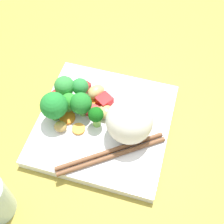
{
  "coord_description": "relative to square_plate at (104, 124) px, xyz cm",
  "views": [
    {
      "loc": [
        -9.89,
        32.45,
        55.42
      ],
      "look_at": [
        -1.38,
        -1.29,
        3.91
      ],
      "focal_mm": 51.66,
      "sensor_mm": 36.0,
      "label": 1
    }
  ],
  "objects": [
    {
      "name": "chicken_piece_1",
      "position": [
        3.11,
        -5.66,
        2.33
      ],
      "size": [
        4.66,
        4.91,
        2.75
      ],
      "primitive_type": "ellipsoid",
      "rotation": [
        0.0,
        0.0,
        4.08
      ],
      "color": "tan",
      "rests_on": "square_plate"
    },
    {
      "name": "broccoli_floret_3",
      "position": [
        1.19,
        0.84,
        3.8
      ],
      "size": [
        2.96,
        2.96,
        4.75
      ],
      "color": "#78BF4D",
      "rests_on": "square_plate"
    },
    {
      "name": "carrot_slice_1",
      "position": [
        4.19,
        2.99,
        1.23
      ],
      "size": [
        3.14,
        3.14,
        0.55
      ],
      "primitive_type": "cylinder",
      "rotation": [
        0.0,
        0.0,
        3.43
      ],
      "color": "orange",
      "rests_on": "square_plate"
    },
    {
      "name": "broccoli_floret_2",
      "position": [
        7.25,
        -1.12,
        3.51
      ],
      "size": [
        3.32,
        3.32,
        4.6
      ],
      "color": "#64A347",
      "rests_on": "square_plate"
    },
    {
      "name": "pepper_chunk_3",
      "position": [
        0.88,
        -4.02,
        2.09
      ],
      "size": [
        3.75,
        3.79,
        2.27
      ],
      "primitive_type": "cube",
      "rotation": [
        0.0,
        0.0,
        2.53
      ],
      "color": "red",
      "rests_on": "square_plate"
    },
    {
      "name": "carrot_slice_0",
      "position": [
        3.88,
        -2.78,
        1.26
      ],
      "size": [
        3.35,
        3.35,
        0.62
      ],
      "primitive_type": "cylinder",
      "rotation": [
        0.0,
        0.0,
        4.86
      ],
      "color": "orange",
      "rests_on": "square_plate"
    },
    {
      "name": "square_plate",
      "position": [
        0.0,
        0.0,
        0.0
      ],
      "size": [
        26.27,
        26.27,
        1.91
      ],
      "primitive_type": "cube",
      "rotation": [
        0.0,
        0.0,
        -0.03
      ],
      "color": "white",
      "rests_on": "ground_plane"
    },
    {
      "name": "chicken_piece_0",
      "position": [
        0.07,
        -1.63,
        2.0
      ],
      "size": [
        4.4,
        4.34,
        2.09
      ],
      "primitive_type": "ellipsoid",
      "rotation": [
        0.0,
        0.0,
        5.76
      ],
      "color": "tan",
      "rests_on": "square_plate"
    },
    {
      "name": "broccoli_floret_0",
      "position": [
        4.67,
        -0.9,
        4.18
      ],
      "size": [
        4.29,
        4.29,
        5.49
      ],
      "color": "#79C05B",
      "rests_on": "square_plate"
    },
    {
      "name": "pepper_chunk_0",
      "position": [
        2.22,
        -1.43,
        1.65
      ],
      "size": [
        3.08,
        2.85,
        1.39
      ],
      "primitive_type": "cube",
      "rotation": [
        0.0,
        0.0,
        6.08
      ],
      "color": "red",
      "rests_on": "square_plate"
    },
    {
      "name": "ground_plane",
      "position": [
        0.0,
        0.0,
        -1.95
      ],
      "size": [
        110.0,
        110.0,
        2.0
      ],
      "primitive_type": "cube",
      "color": "olive"
    },
    {
      "name": "pepper_chunk_1",
      "position": [
        10.92,
        -2.54,
        1.84
      ],
      "size": [
        3.4,
        3.52,
        1.76
      ],
      "primitive_type": "cube",
      "rotation": [
        0.0,
        0.0,
        1.01
      ],
      "color": "red",
      "rests_on": "square_plate"
    },
    {
      "name": "broccoli_floret_5",
      "position": [
        9.2,
        1.43,
        5.05
      ],
      "size": [
        5.23,
        5.23,
        7.0
      ],
      "color": "#5D953C",
      "rests_on": "square_plate"
    },
    {
      "name": "chicken_piece_2",
      "position": [
        7.59,
        3.61,
        1.77
      ],
      "size": [
        2.61,
        2.49,
        1.63
      ],
      "primitive_type": "ellipsoid",
      "rotation": [
        0.0,
        0.0,
        6.23
      ],
      "color": "tan",
      "rests_on": "square_plate"
    },
    {
      "name": "broccoli_floret_1",
      "position": [
        9.05,
        -4.04,
        4.34
      ],
      "size": [
        4.11,
        4.11,
        5.56
      ],
      "color": "#679E4F",
      "rests_on": "square_plate"
    },
    {
      "name": "pepper_chunk_4",
      "position": [
        5.77,
        -6.84,
        1.73
      ],
      "size": [
        2.23,
        2.53,
        1.55
      ],
      "primitive_type": "cube",
      "rotation": [
        0.0,
        0.0,
        4.31
      ],
      "color": "red",
      "rests_on": "square_plate"
    },
    {
      "name": "rice_mound",
      "position": [
        -5.27,
        1.26,
        5.08
      ],
      "size": [
        12.29,
        12.28,
        8.26
      ],
      "primitive_type": "ellipsoid",
      "rotation": [
        0.0,
        0.0,
        2.4
      ],
      "color": "white",
      "rests_on": "square_plate"
    },
    {
      "name": "chopstick_pair",
      "position": [
        -3.2,
        6.67,
        1.38
      ],
      "size": [
        18.4,
        13.4,
        0.85
      ],
      "rotation": [
        0.0,
        0.0,
        3.74
      ],
      "color": "brown",
      "rests_on": "square_plate"
    },
    {
      "name": "carrot_slice_2",
      "position": [
        7.15,
        1.02,
        1.24
      ],
      "size": [
        4.34,
        4.34,
        0.57
      ],
      "primitive_type": "cylinder",
      "rotation": [
        0.0,
        0.0,
        3.72
      ],
      "color": "orange",
      "rests_on": "square_plate"
    },
    {
      "name": "pepper_chunk_2",
      "position": [
        10.04,
        -0.74,
        2.12
      ],
      "size": [
        3.42,
        3.35,
        2.32
      ],
      "primitive_type": "cube",
      "rotation": [
        0.0,
        0.0,
        3.79
      ],
      "color": "red",
      "rests_on": "square_plate"
    },
    {
      "name": "broccoli_floret_4",
      "position": [
        6.03,
        -4.75,
        4.17
      ],
      "size": [
        3.38,
        3.38,
        5.13
      ],
      "color": "#83BF53",
      "rests_on": "square_plate"
    }
  ]
}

